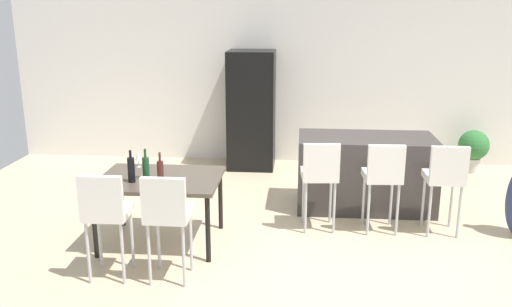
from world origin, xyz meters
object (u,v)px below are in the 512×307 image
bar_chair_right (445,175)px  refrigerator (251,110)px  wine_bottle_near (131,169)px  wine_bottle_left (146,168)px  dining_table (160,183)px  kitchen_island (365,172)px  bar_chair_left (320,172)px  potted_plant (473,147)px  bar_chair_middle (383,173)px  dining_chair_near (106,209)px  wine_glass_right (138,156)px  dining_chair_far (167,211)px  wine_bottle_middle (160,173)px

bar_chair_right → refrigerator: refrigerator is taller
wine_bottle_near → wine_bottle_left: bearing=42.1°
dining_table → wine_bottle_left: 0.24m
kitchen_island → dining_table: size_ratio=1.32×
bar_chair_left → dining_table: bar_chair_left is taller
bar_chair_left → wine_bottle_left: 1.91m
dining_table → potted_plant: 5.09m
bar_chair_middle → dining_chair_near: (-2.69, -1.32, 0.00)m
bar_chair_left → wine_glass_right: size_ratio=6.03×
kitchen_island → dining_chair_near: size_ratio=1.61×
wine_bottle_near → refrigerator: (0.95, 3.13, 0.04)m
dining_chair_far → wine_bottle_left: (-0.41, 0.78, 0.17)m
bar_chair_middle → wine_bottle_near: 2.73m
dining_chair_near → wine_bottle_left: size_ratio=3.22×
bar_chair_left → refrigerator: 2.68m
bar_chair_middle → dining_table: 2.45m
kitchen_island → bar_chair_right: (0.77, -0.81, 0.24)m
wine_glass_right → bar_chair_right: bearing=1.9°
bar_chair_right → wine_bottle_middle: (-2.99, -0.74, 0.18)m
dining_chair_far → wine_bottle_left: bearing=117.8°
kitchen_island → bar_chair_right: 1.14m
refrigerator → wine_glass_right: bearing=-111.9°
bar_chair_middle → refrigerator: bearing=124.4°
dining_table → wine_bottle_near: size_ratio=3.79×
bar_chair_right → wine_glass_right: size_ratio=6.03×
kitchen_island → refrigerator: bearing=133.7°
kitchen_island → wine_glass_right: 2.83m
dining_chair_near → wine_bottle_middle: bearing=57.2°
dining_table → wine_bottle_middle: wine_bottle_middle is taller
wine_bottle_near → wine_glass_right: size_ratio=1.94×
bar_chair_middle → wine_glass_right: size_ratio=6.03×
wine_bottle_middle → wine_bottle_left: (-0.21, 0.21, -0.01)m
bar_chair_left → wine_bottle_left: (-1.83, -0.54, 0.17)m
dining_chair_near → dining_chair_far: bearing=-0.0°
refrigerator → wine_bottle_middle: bearing=-100.9°
wine_glass_right → wine_bottle_left: bearing=-63.4°
wine_glass_right → refrigerator: refrigerator is taller
wine_bottle_near → wine_glass_right: 0.54m
dining_table → dining_chair_near: (-0.29, -0.85, 0.02)m
bar_chair_middle → dining_chair_near: same height
wine_bottle_near → potted_plant: bearing=35.4°
dining_chair_near → bar_chair_left: bearing=33.5°
kitchen_island → refrigerator: 2.36m
bar_chair_right → wine_bottle_left: wine_bottle_left is taller
wine_bottle_middle → bar_chair_right: bearing=14.0°
kitchen_island → dining_table: (-2.30, -1.28, 0.21)m
wine_glass_right → potted_plant: wine_glass_right is taller
bar_chair_middle → bar_chair_left: bearing=180.0°
dining_chair_far → wine_bottle_near: bearing=128.4°
dining_table → potted_plant: (4.14, 2.94, -0.28)m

